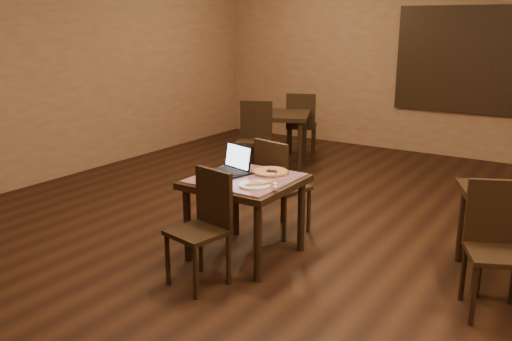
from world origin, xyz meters
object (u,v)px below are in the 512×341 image
Objects in this scene: chair_main_near at (205,221)px; pizza_pan at (270,173)px; tiled_table at (245,188)px; laptop at (234,165)px; other_table_a_chair_near at (497,240)px; other_table_b_chair_near at (255,134)px; other_table_b at (279,122)px; other_table_b_chair_far at (301,122)px; chair_main_far at (278,182)px.

chair_main_near reaches higher than pizza_pan.
laptop is (-0.20, 0.11, 0.17)m from tiled_table.
laptop reaches higher than pizza_pan.
pizza_pan is (0.12, 0.24, 0.11)m from tiled_table.
other_table_a_chair_near is at bearing -1.00° from pizza_pan.
tiled_table is 0.63m from chair_main_near.
other_table_b_chair_near is at bearing 121.32° from tiled_table.
laptop is at bearing 151.63° from tiled_table.
tiled_table is 2.12m from other_table_a_chair_near.
chair_main_near reaches higher than other_table_b.
pizza_pan is at bearing 93.90° from chair_main_near.
tiled_table is 3.86m from other_table_b_chair_far.
chair_main_far reaches higher than tiled_table.
other_table_a_chair_near is (2.31, 0.10, -0.27)m from laptop.
chair_main_near is at bearing -88.63° from tiled_table.
other_table_a_chair_near is at bearing 32.27° from chair_main_near.
other_table_a_chair_near is at bearing 5.46° from tiled_table.
chair_main_near is 0.96× the size of chair_main_far.
other_table_a_chair_near is at bearing -178.45° from chair_main_far.
other_table_b is at bearing 63.67° from other_table_b_chair_far.
chair_main_far reaches higher than other_table_b.
laptop is at bearing 82.77° from chair_main_far.
chair_main_far is 0.88× the size of other_table_b.
chair_main_near is 0.91× the size of other_table_b_chair_far.
tiled_table is 0.92× the size of chair_main_far.
other_table_b reaches higher than pizza_pan.
tiled_table is at bearing 87.87° from other_table_b_chair_far.
other_table_b_chair_far reaches higher than laptop.
other_table_b is (-1.41, 2.99, 0.01)m from tiled_table.
other_table_b_chair_near is (-1.46, 2.99, 0.05)m from chair_main_near.
pizza_pan is at bearing 37.75° from laptop.
laptop is 2.33m from other_table_a_chair_near.
chair_main_far reaches higher than other_table_a_chair_near.
tiled_table is 0.88× the size of other_table_b_chair_far.
other_table_b_chair_near is (-0.04, -0.62, -0.08)m from other_table_b.
chair_main_near is 0.81m from laptop.
other_table_b_chair_near is (-1.43, 1.75, 0.03)m from chair_main_far.
other_table_a_chair_near is 4.16m from other_table_b_chair_near.
laptop is at bearing 117.41° from chair_main_near.
chair_main_near is 2.25m from other_table_a_chair_near.
other_table_b is 1.08× the size of other_table_b_chair_near.
chair_main_near is 2.32× the size of laptop.
pizza_pan is (0.14, -0.37, 0.20)m from chair_main_far.
pizza_pan is 3.69m from other_table_b_chair_far.
chair_main_far is at bearing 91.66° from tiled_table.
other_table_b_chair_near is 1.00× the size of other_table_b_chair_far.
other_table_b is (-1.53, 2.75, -0.09)m from pizza_pan.
other_table_b is at bearing 117.82° from other_table_a_chair_near.
chair_main_far is at bearing 85.60° from laptop.
other_table_b_chair_near is (-1.45, 2.37, -0.07)m from tiled_table.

